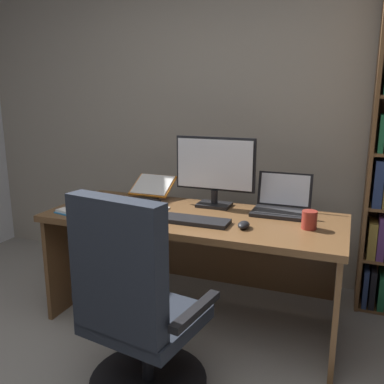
# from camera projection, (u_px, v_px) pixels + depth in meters

# --- Properties ---
(wall_back) EXTENTS (5.28, 0.12, 2.87)m
(wall_back) POSITION_uv_depth(u_px,v_px,m) (237.00, 97.00, 3.27)
(wall_back) COLOR #A89E8E
(wall_back) RESTS_ON ground
(desk) EXTENTS (1.84, 0.74, 0.73)m
(desk) POSITION_uv_depth(u_px,v_px,m) (198.00, 240.00, 2.74)
(desk) COLOR brown
(desk) RESTS_ON ground
(office_chair) EXTENTS (0.66, 0.60, 1.05)m
(office_chair) POSITION_uv_depth(u_px,v_px,m) (135.00, 317.00, 1.99)
(office_chair) COLOR black
(office_chair) RESTS_ON ground
(monitor) EXTENTS (0.54, 0.16, 0.46)m
(monitor) POSITION_uv_depth(u_px,v_px,m) (215.00, 171.00, 2.77)
(monitor) COLOR black
(monitor) RESTS_ON desk
(laptop) EXTENTS (0.35, 0.28, 0.24)m
(laptop) POSITION_uv_depth(u_px,v_px,m) (282.00, 205.00, 2.66)
(laptop) COLOR black
(laptop) RESTS_ON desk
(keyboard) EXTENTS (0.42, 0.15, 0.02)m
(keyboard) POSITION_uv_depth(u_px,v_px,m) (194.00, 221.00, 2.47)
(keyboard) COLOR black
(keyboard) RESTS_ON desk
(computer_mouse) EXTENTS (0.06, 0.10, 0.04)m
(computer_mouse) POSITION_uv_depth(u_px,v_px,m) (244.00, 225.00, 2.36)
(computer_mouse) COLOR black
(computer_mouse) RESTS_ON desk
(reading_stand_with_book) EXTENTS (0.30, 0.28, 0.15)m
(reading_stand_with_book) POSITION_uv_depth(u_px,v_px,m) (152.00, 187.00, 3.04)
(reading_stand_with_book) COLOR black
(reading_stand_with_book) RESTS_ON desk
(open_binder) EXTENTS (0.53, 0.39, 0.02)m
(open_binder) POSITION_uv_depth(u_px,v_px,m) (97.00, 212.00, 2.65)
(open_binder) COLOR #2D84C6
(open_binder) RESTS_ON desk
(notepad) EXTENTS (0.15, 0.21, 0.01)m
(notepad) POSITION_uv_depth(u_px,v_px,m) (153.00, 211.00, 2.70)
(notepad) COLOR white
(notepad) RESTS_ON desk
(pen) EXTENTS (0.14, 0.02, 0.01)m
(pen) POSITION_uv_depth(u_px,v_px,m) (155.00, 210.00, 2.69)
(pen) COLOR navy
(pen) RESTS_ON notepad
(coffee_mug) EXTENTS (0.09, 0.09, 0.10)m
(coffee_mug) POSITION_uv_depth(u_px,v_px,m) (309.00, 220.00, 2.35)
(coffee_mug) COLOR maroon
(coffee_mug) RESTS_ON desk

